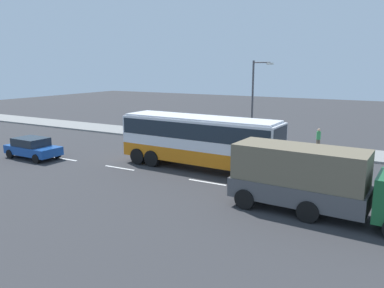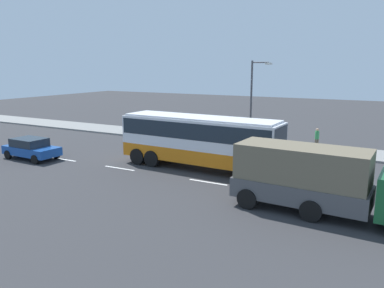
% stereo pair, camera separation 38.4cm
% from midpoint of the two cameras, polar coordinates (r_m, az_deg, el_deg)
% --- Properties ---
extents(ground_plane, '(120.00, 120.00, 0.00)m').
position_cam_midpoint_polar(ground_plane, '(25.04, 3.02, -3.67)').
color(ground_plane, '#333335').
extents(sidewalk_curb, '(80.00, 4.00, 0.15)m').
position_cam_midpoint_polar(sidewalk_curb, '(32.95, 9.85, 0.01)').
color(sidewalk_curb, gray).
rests_on(sidewalk_curb, ground_plane).
extents(lane_centreline, '(23.10, 0.16, 0.01)m').
position_cam_midpoint_polar(lane_centreline, '(25.38, -9.90, -3.61)').
color(lane_centreline, white).
rests_on(lane_centreline, ground_plane).
extents(coach_bus, '(10.80, 3.09, 3.41)m').
position_cam_midpoint_polar(coach_bus, '(24.52, 1.55, 1.09)').
color(coach_bus, orange).
rests_on(coach_bus, ground_plane).
extents(cargo_truck, '(8.20, 2.92, 3.01)m').
position_cam_midpoint_polar(cargo_truck, '(17.99, 18.60, -5.02)').
color(cargo_truck, '#19592D').
rests_on(cargo_truck, ground_plane).
extents(car_blue_saloon, '(4.27, 2.08, 1.49)m').
position_cam_midpoint_polar(car_blue_saloon, '(29.87, -22.39, -0.49)').
color(car_blue_saloon, '#194799').
rests_on(car_blue_saloon, ground_plane).
extents(pedestrian_near_curb, '(0.32, 0.32, 1.68)m').
position_cam_midpoint_polar(pedestrian_near_curb, '(31.31, 18.71, 0.91)').
color(pedestrian_near_curb, brown).
rests_on(pedestrian_near_curb, sidewalk_curb).
extents(street_lamp, '(1.66, 0.24, 6.86)m').
position_cam_midpoint_polar(street_lamp, '(31.09, 9.67, 6.80)').
color(street_lamp, '#47474C').
rests_on(street_lamp, sidewalk_curb).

